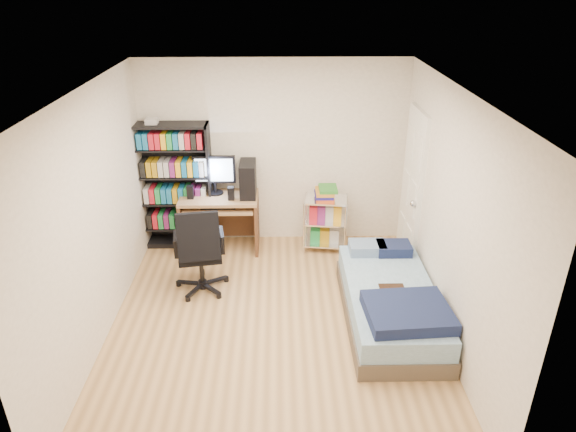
{
  "coord_description": "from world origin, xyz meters",
  "views": [
    {
      "loc": [
        0.07,
        -4.52,
        3.46
      ],
      "look_at": [
        0.16,
        0.4,
        1.1
      ],
      "focal_mm": 32.0,
      "sensor_mm": 36.0,
      "label": 1
    }
  ],
  "objects_px": {
    "bed": "(391,302)",
    "media_shelf": "(176,185)",
    "office_chair": "(201,265)",
    "computer_desk": "(227,200)"
  },
  "relations": [
    {
      "from": "computer_desk",
      "to": "bed",
      "type": "distance_m",
      "value": 2.6
    },
    {
      "from": "media_shelf",
      "to": "bed",
      "type": "relative_size",
      "value": 0.94
    },
    {
      "from": "media_shelf",
      "to": "computer_desk",
      "type": "distance_m",
      "value": 0.71
    },
    {
      "from": "computer_desk",
      "to": "bed",
      "type": "height_order",
      "value": "computer_desk"
    },
    {
      "from": "office_chair",
      "to": "computer_desk",
      "type": "bearing_deg",
      "value": 69.22
    },
    {
      "from": "bed",
      "to": "computer_desk",
      "type": "bearing_deg",
      "value": 137.6
    },
    {
      "from": "media_shelf",
      "to": "office_chair",
      "type": "xyz_separation_m",
      "value": [
        0.46,
        -1.18,
        -0.53
      ]
    },
    {
      "from": "computer_desk",
      "to": "media_shelf",
      "type": "bearing_deg",
      "value": 172.39
    },
    {
      "from": "bed",
      "to": "media_shelf",
      "type": "bearing_deg",
      "value": 144.78
    },
    {
      "from": "office_chair",
      "to": "bed",
      "type": "bearing_deg",
      "value": -25.68
    }
  ]
}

